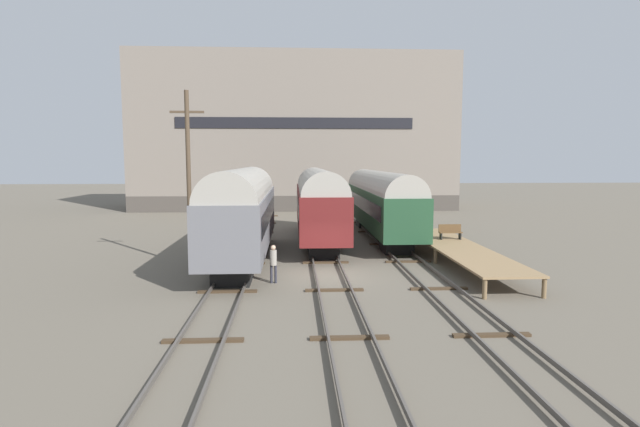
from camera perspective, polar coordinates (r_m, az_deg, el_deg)
name	(u,v)px	position (r m, az deg, el deg)	size (l,w,h in m)	color
ground_plane	(329,276)	(25.34, 1.09, -7.11)	(200.00, 200.00, 0.00)	#60594C
track_left	(235,274)	(25.41, -9.65, -6.83)	(2.60, 60.00, 0.26)	#4C4742
track_middle	(329,273)	(25.31, 1.09, -6.80)	(2.60, 60.00, 0.26)	#4C4742
track_right	(422,272)	(26.07, 11.55, -6.54)	(2.60, 60.00, 0.26)	#4C4742
train_car_grey	(242,209)	(28.85, -8.86, 0.52)	(3.07, 15.38, 5.34)	black
train_car_green	(380,200)	(37.77, 6.87, 1.59)	(2.89, 18.75, 4.98)	black
train_car_maroon	(319,201)	(35.08, -0.12, 1.45)	(3.01, 16.16, 5.19)	black
station_platform	(458,248)	(29.22, 15.49, -3.79)	(2.86, 14.83, 0.96)	#8C704C
bench	(450,231)	(31.68, 14.65, -1.98)	(1.40, 0.40, 0.91)	brown
person_worker	(273,260)	(23.71, -5.36, -5.33)	(0.32, 0.32, 1.82)	#282833
utility_pole	(189,177)	(27.81, -14.78, 4.08)	(1.80, 0.24, 9.48)	#473828
warehouse_building	(295,134)	(62.25, -2.88, 9.06)	(37.54, 12.40, 18.00)	#46403A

